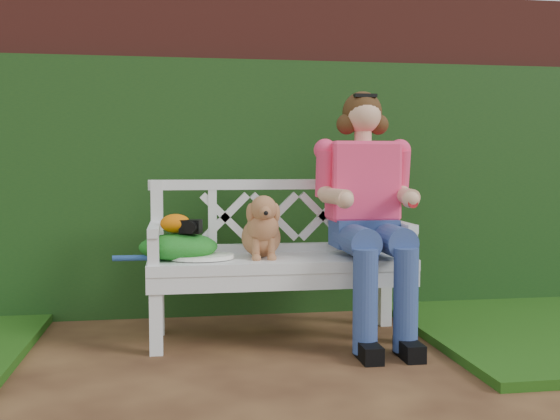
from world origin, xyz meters
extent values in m
plane|color=#321B11|center=(0.00, 0.00, 0.00)|extent=(60.00, 60.00, 0.00)
cube|color=maroon|center=(0.00, 1.90, 1.10)|extent=(10.00, 0.30, 2.20)
cube|color=#1E4013|center=(0.00, 1.68, 0.85)|extent=(10.00, 0.18, 1.70)
cube|color=black|center=(-0.23, 0.92, 0.67)|extent=(0.13, 0.11, 0.08)
ellipsoid|color=#D96405|center=(-0.31, 0.95, 0.68)|extent=(0.20, 0.18, 0.11)
camera|label=1|loc=(-0.30, -2.73, 1.01)|focal=42.00mm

